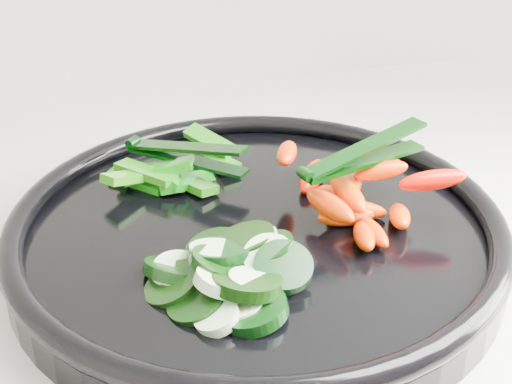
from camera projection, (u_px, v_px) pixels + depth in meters
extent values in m
cylinder|color=black|center=(256.00, 241.00, 0.54)|extent=(0.38, 0.38, 0.02)
torus|color=black|center=(256.00, 220.00, 0.54)|extent=(0.39, 0.39, 0.02)
cylinder|color=black|center=(197.00, 303.00, 0.45)|extent=(0.05, 0.05, 0.02)
cylinder|color=beige|center=(217.00, 317.00, 0.44)|extent=(0.04, 0.04, 0.02)
cylinder|color=black|center=(174.00, 271.00, 0.48)|extent=(0.06, 0.06, 0.03)
cylinder|color=beige|center=(171.00, 272.00, 0.48)|extent=(0.04, 0.04, 0.02)
cylinder|color=black|center=(253.00, 310.00, 0.44)|extent=(0.06, 0.06, 0.02)
cylinder|color=beige|center=(240.00, 307.00, 0.45)|extent=(0.04, 0.04, 0.02)
cylinder|color=black|center=(214.00, 249.00, 0.51)|extent=(0.06, 0.06, 0.02)
cylinder|color=#DAF7C6|center=(195.00, 264.00, 0.49)|extent=(0.04, 0.04, 0.02)
cylinder|color=black|center=(192.00, 273.00, 0.48)|extent=(0.06, 0.06, 0.02)
cylinder|color=beige|center=(195.00, 272.00, 0.48)|extent=(0.04, 0.04, 0.01)
cylinder|color=black|center=(201.00, 284.00, 0.47)|extent=(0.04, 0.04, 0.01)
cylinder|color=beige|center=(179.00, 273.00, 0.48)|extent=(0.05, 0.05, 0.02)
cylinder|color=black|center=(174.00, 285.00, 0.47)|extent=(0.04, 0.04, 0.02)
cylinder|color=#D6EFBF|center=(191.00, 279.00, 0.47)|extent=(0.04, 0.04, 0.02)
cylinder|color=black|center=(268.00, 250.00, 0.49)|extent=(0.05, 0.05, 0.03)
cylinder|color=#D4EEBE|center=(270.00, 251.00, 0.48)|extent=(0.04, 0.04, 0.02)
cylinder|color=black|center=(220.00, 252.00, 0.48)|extent=(0.05, 0.05, 0.02)
cylinder|color=beige|center=(215.00, 253.00, 0.48)|extent=(0.05, 0.05, 0.02)
cylinder|color=black|center=(218.00, 264.00, 0.47)|extent=(0.05, 0.05, 0.03)
cylinder|color=beige|center=(218.00, 282.00, 0.45)|extent=(0.03, 0.04, 0.02)
cylinder|color=black|center=(283.00, 267.00, 0.47)|extent=(0.05, 0.05, 0.03)
cylinder|color=#DCF0C0|center=(269.00, 258.00, 0.48)|extent=(0.05, 0.04, 0.03)
cylinder|color=black|center=(245.00, 241.00, 0.50)|extent=(0.06, 0.06, 0.02)
cylinder|color=beige|center=(258.00, 239.00, 0.50)|extent=(0.04, 0.04, 0.02)
cylinder|color=black|center=(247.00, 283.00, 0.45)|extent=(0.06, 0.06, 0.02)
cylinder|color=beige|center=(251.00, 282.00, 0.45)|extent=(0.04, 0.04, 0.02)
ellipsoid|color=#FF4900|center=(347.00, 216.00, 0.54)|extent=(0.05, 0.02, 0.02)
ellipsoid|color=#F35B00|center=(374.00, 232.00, 0.52)|extent=(0.02, 0.04, 0.01)
ellipsoid|color=#F15800|center=(337.00, 197.00, 0.56)|extent=(0.04, 0.05, 0.03)
ellipsoid|color=#FF4300|center=(400.00, 216.00, 0.54)|extent=(0.03, 0.05, 0.03)
ellipsoid|color=#F12200|center=(342.00, 196.00, 0.56)|extent=(0.04, 0.05, 0.02)
ellipsoid|color=red|center=(364.00, 236.00, 0.51)|extent=(0.03, 0.05, 0.02)
ellipsoid|color=#FF4000|center=(361.00, 209.00, 0.55)|extent=(0.04, 0.03, 0.02)
ellipsoid|color=#E84A00|center=(350.00, 171.00, 0.60)|extent=(0.02, 0.04, 0.02)
ellipsoid|color=#FA2800|center=(312.00, 176.00, 0.59)|extent=(0.04, 0.05, 0.02)
ellipsoid|color=#F43F00|center=(330.00, 206.00, 0.52)|extent=(0.03, 0.06, 0.02)
ellipsoid|color=red|center=(359.00, 166.00, 0.58)|extent=(0.03, 0.05, 0.02)
ellipsoid|color=#E33A00|center=(352.00, 182.00, 0.55)|extent=(0.03, 0.04, 0.02)
ellipsoid|color=#FB5E00|center=(348.00, 192.00, 0.54)|extent=(0.02, 0.06, 0.02)
ellipsoid|color=#FA5100|center=(381.00, 171.00, 0.54)|extent=(0.04, 0.02, 0.02)
ellipsoid|color=#E03400|center=(287.00, 153.00, 0.57)|extent=(0.03, 0.05, 0.02)
ellipsoid|color=#E94600|center=(379.00, 166.00, 0.55)|extent=(0.04, 0.02, 0.02)
ellipsoid|color=#FB0E00|center=(433.00, 180.00, 0.53)|extent=(0.05, 0.03, 0.02)
cube|color=#0E6D0A|center=(174.00, 178.00, 0.60)|extent=(0.03, 0.06, 0.02)
cube|color=#0B7310|center=(193.00, 180.00, 0.59)|extent=(0.05, 0.05, 0.03)
cube|color=#1E6409|center=(221.00, 162.00, 0.62)|extent=(0.03, 0.05, 0.02)
cube|color=#096009|center=(194.00, 185.00, 0.59)|extent=(0.04, 0.05, 0.01)
cube|color=#11700A|center=(140.00, 179.00, 0.60)|extent=(0.05, 0.05, 0.01)
cube|color=#0B6A0A|center=(160.00, 169.00, 0.61)|extent=(0.03, 0.06, 0.02)
cube|color=#1C6809|center=(159.00, 171.00, 0.59)|extent=(0.06, 0.04, 0.03)
cube|color=#1C720A|center=(131.00, 177.00, 0.58)|extent=(0.05, 0.04, 0.02)
cube|color=#21710A|center=(146.00, 173.00, 0.59)|extent=(0.05, 0.05, 0.01)
cube|color=#0A730D|center=(210.00, 141.00, 0.64)|extent=(0.04, 0.05, 0.02)
cylinder|color=black|center=(306.00, 174.00, 0.51)|extent=(0.01, 0.01, 0.01)
cube|color=black|center=(364.00, 161.00, 0.54)|extent=(0.11, 0.05, 0.00)
cube|color=black|center=(365.00, 148.00, 0.53)|extent=(0.11, 0.05, 0.02)
cylinder|color=black|center=(133.00, 142.00, 0.61)|extent=(0.01, 0.01, 0.01)
cube|color=black|center=(187.00, 160.00, 0.59)|extent=(0.09, 0.09, 0.00)
cube|color=black|center=(186.00, 147.00, 0.59)|extent=(0.09, 0.09, 0.02)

